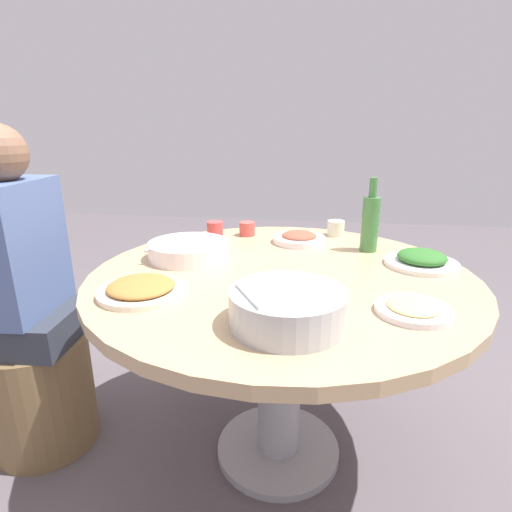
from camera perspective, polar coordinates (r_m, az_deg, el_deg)
name	(u,v)px	position (r m, az deg, el deg)	size (l,w,h in m)	color
ground	(278,451)	(1.74, 3.06, -25.46)	(8.00, 8.00, 0.00)	#564E53
round_dining_table	(281,311)	(1.40, 3.45, -7.65)	(1.25, 1.25, 0.73)	#99999E
rice_bowl	(287,307)	(0.98, 4.40, -7.11)	(0.28, 0.28, 0.10)	#B2B5BA
soup_bowl	(189,250)	(1.50, -9.35, 0.78)	(0.29, 0.29, 0.06)	white
dish_stirfry	(299,238)	(1.68, 6.01, 2.50)	(0.21, 0.21, 0.05)	white
dish_greens	(422,260)	(1.51, 22.07, -0.49)	(0.24, 0.24, 0.06)	white
dish_tofu_braise	(141,288)	(1.21, -15.69, -4.37)	(0.25, 0.25, 0.04)	silver
dish_noodles	(413,308)	(1.13, 21.06, -6.84)	(0.19, 0.19, 0.03)	silver
green_bottle	(370,222)	(1.60, 15.63, 4.57)	(0.06, 0.06, 0.28)	#417A3D
tea_cup_near	(215,230)	(1.76, -5.74, 3.67)	(0.07, 0.07, 0.07)	#CE4340
tea_cup_far	(247,229)	(1.78, -1.25, 3.80)	(0.07, 0.07, 0.06)	#CF4F47
tea_cup_side	(336,228)	(1.81, 11.05, 3.82)	(0.07, 0.07, 0.07)	silver
stool_for_diner_left	(41,391)	(1.84, -27.75, -16.35)	(0.38, 0.38, 0.44)	brown
diner_left	(16,258)	(1.62, -30.45, -0.18)	(0.35, 0.36, 0.76)	#2D333D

